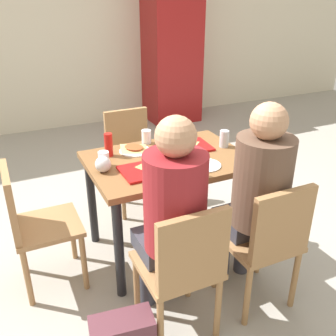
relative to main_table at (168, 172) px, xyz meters
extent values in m
cube|color=#9E998E|center=(0.00, 0.00, -0.64)|extent=(10.00, 10.00, 0.02)
cube|color=beige|center=(0.00, 3.20, 0.77)|extent=(10.00, 0.10, 2.80)
cube|color=brown|center=(0.00, 0.00, 0.09)|extent=(1.06, 0.75, 0.04)
cylinder|color=black|center=(-0.47, -0.32, -0.28)|extent=(0.06, 0.06, 0.69)
cylinder|color=black|center=(0.47, -0.32, -0.28)|extent=(0.06, 0.06, 0.69)
cylinder|color=black|center=(-0.47, 0.32, -0.28)|extent=(0.06, 0.06, 0.69)
cylinder|color=black|center=(0.47, 0.32, -0.28)|extent=(0.06, 0.06, 0.69)
cube|color=#9E7247|center=(-0.27, -0.68, -0.20)|extent=(0.40, 0.40, 0.03)
cube|color=#9E7247|center=(-0.27, -0.86, 0.02)|extent=(0.38, 0.04, 0.40)
cylinder|color=#9E7247|center=(-0.44, -0.51, -0.42)|extent=(0.04, 0.04, 0.41)
cylinder|color=#9E7247|center=(-0.10, -0.51, -0.42)|extent=(0.04, 0.04, 0.41)
cylinder|color=#9E7247|center=(-0.44, -0.85, -0.42)|extent=(0.04, 0.04, 0.41)
cylinder|color=#9E7247|center=(-0.10, -0.85, -0.42)|extent=(0.04, 0.04, 0.41)
cube|color=#9E7247|center=(0.27, -0.68, -0.20)|extent=(0.40, 0.40, 0.03)
cube|color=#9E7247|center=(0.27, -0.86, 0.02)|extent=(0.38, 0.04, 0.40)
cylinder|color=#9E7247|center=(0.10, -0.51, -0.42)|extent=(0.04, 0.04, 0.41)
cylinder|color=#9E7247|center=(0.44, -0.51, -0.42)|extent=(0.04, 0.04, 0.41)
cylinder|color=#9E7247|center=(0.10, -0.85, -0.42)|extent=(0.04, 0.04, 0.41)
cylinder|color=#9E7247|center=(0.44, -0.85, -0.42)|extent=(0.04, 0.04, 0.41)
cube|color=#9E7247|center=(0.00, 0.68, -0.20)|extent=(0.40, 0.40, 0.03)
cube|color=#9E7247|center=(0.00, 0.86, 0.02)|extent=(0.38, 0.04, 0.40)
cylinder|color=#9E7247|center=(0.17, 0.51, -0.42)|extent=(0.04, 0.04, 0.41)
cylinder|color=#9E7247|center=(-0.17, 0.51, -0.42)|extent=(0.04, 0.04, 0.41)
cylinder|color=#9E7247|center=(0.17, 0.85, -0.42)|extent=(0.04, 0.04, 0.41)
cylinder|color=#9E7247|center=(-0.17, 0.85, -0.42)|extent=(0.04, 0.04, 0.41)
cube|color=#9E7247|center=(-0.83, 0.00, -0.20)|extent=(0.40, 0.40, 0.03)
cube|color=#9E7247|center=(-1.01, 0.00, 0.02)|extent=(0.04, 0.38, 0.40)
cylinder|color=#9E7247|center=(-0.66, 0.17, -0.42)|extent=(0.04, 0.04, 0.41)
cylinder|color=#9E7247|center=(-0.66, -0.17, -0.42)|extent=(0.04, 0.04, 0.41)
cylinder|color=#9E7247|center=(-1.00, 0.17, -0.42)|extent=(0.04, 0.04, 0.41)
cylinder|color=#9E7247|center=(-1.00, -0.17, -0.42)|extent=(0.04, 0.04, 0.41)
cylinder|color=#383842|center=(-0.35, -0.45, -0.41)|extent=(0.10, 0.10, 0.44)
cylinder|color=#383842|center=(-0.19, -0.45, -0.41)|extent=(0.10, 0.10, 0.44)
cube|color=#383842|center=(-0.27, -0.55, -0.13)|extent=(0.32, 0.28, 0.10)
cylinder|color=maroon|center=(-0.27, -0.66, 0.18)|extent=(0.32, 0.32, 0.52)
sphere|color=tan|center=(-0.27, -0.66, 0.53)|extent=(0.20, 0.20, 0.20)
cylinder|color=#383842|center=(0.19, -0.45, -0.41)|extent=(0.10, 0.10, 0.44)
cylinder|color=#383842|center=(0.35, -0.45, -0.41)|extent=(0.10, 0.10, 0.44)
cube|color=#383842|center=(0.27, -0.55, -0.13)|extent=(0.32, 0.28, 0.10)
cylinder|color=brown|center=(0.27, -0.66, 0.18)|extent=(0.32, 0.32, 0.52)
sphere|color=tan|center=(0.27, -0.66, 0.53)|extent=(0.20, 0.20, 0.20)
cube|color=#B21414|center=(-0.19, -0.13, 0.11)|extent=(0.36, 0.26, 0.02)
cube|color=#B21414|center=(0.19, 0.11, 0.11)|extent=(0.38, 0.28, 0.02)
cylinder|color=white|center=(-0.16, 0.21, 0.11)|extent=(0.22, 0.22, 0.01)
cylinder|color=white|center=(0.16, -0.21, 0.11)|extent=(0.22, 0.22, 0.01)
pyramid|color=tan|center=(-0.16, -0.11, 0.13)|extent=(0.21, 0.20, 0.01)
ellipsoid|color=#4C7233|center=(-0.16, -0.11, 0.14)|extent=(0.14, 0.14, 0.01)
pyramid|color=#DBAD60|center=(0.17, 0.13, 0.13)|extent=(0.23, 0.20, 0.01)
ellipsoid|color=#D8C67F|center=(0.17, 0.13, 0.14)|extent=(0.16, 0.14, 0.01)
pyramid|color=#DBAD60|center=(-0.16, 0.23, 0.12)|extent=(0.24, 0.26, 0.01)
ellipsoid|color=#B74723|center=(-0.16, 0.23, 0.13)|extent=(0.17, 0.18, 0.01)
cylinder|color=white|center=(-0.03, 0.32, 0.16)|extent=(0.07, 0.07, 0.10)
cylinder|color=white|center=(0.03, -0.32, 0.16)|extent=(0.07, 0.07, 0.10)
cylinder|color=white|center=(-0.43, 0.06, 0.16)|extent=(0.07, 0.07, 0.10)
cylinder|color=white|center=(0.11, 0.24, 0.16)|extent=(0.07, 0.07, 0.10)
cylinder|color=#B7BCC6|center=(0.45, 0.02, 0.17)|extent=(0.07, 0.07, 0.12)
cylinder|color=red|center=(-0.35, 0.21, 0.19)|extent=(0.06, 0.06, 0.16)
sphere|color=silver|center=(-0.45, -0.02, 0.16)|extent=(0.10, 0.10, 0.10)
cube|color=maroon|center=(1.38, 2.85, 0.32)|extent=(0.70, 0.60, 1.90)
camera|label=1|loc=(-0.99, -2.13, 1.14)|focal=40.74mm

